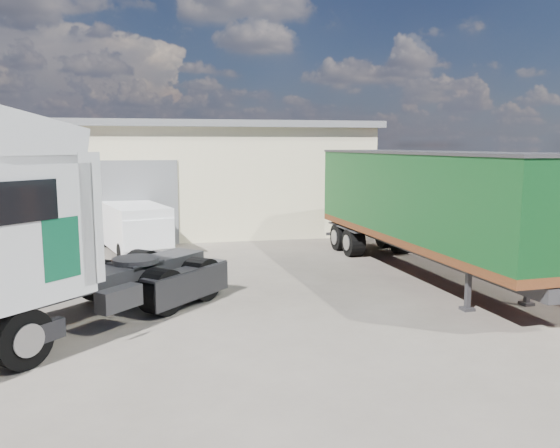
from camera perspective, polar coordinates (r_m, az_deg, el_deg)
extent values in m
plane|color=#272420|center=(14.28, -9.28, -9.06)|extent=(120.00, 120.00, 0.00)
cube|color=beige|center=(30.17, -22.45, 4.35)|extent=(30.00, 12.00, 5.00)
cube|color=#56585B|center=(30.13, -22.72, 9.38)|extent=(30.60, 12.60, 0.30)
cube|color=#56585B|center=(23.77, -15.41, 2.10)|extent=(4.00, 0.08, 3.60)
cube|color=#56585B|center=(30.14, -22.75, 9.76)|extent=(30.60, 0.40, 0.15)
cube|color=maroon|center=(23.24, 19.40, 0.42)|extent=(0.35, 26.00, 2.50)
cylinder|color=black|center=(14.82, -15.39, -6.26)|extent=(2.82, 2.75, 1.17)
cylinder|color=black|center=(15.89, -11.35, -5.15)|extent=(2.82, 2.75, 1.17)
cube|color=#2D2D30|center=(13.95, -19.07, -5.60)|extent=(5.70, 6.00, 0.33)
cube|color=silver|center=(12.37, -27.09, 7.48)|extent=(3.46, 3.43, 1.35)
cube|color=#0B5335|center=(11.53, -21.83, -2.41)|extent=(0.57, 0.61, 1.21)
cylinder|color=#2D2D30|center=(14.83, -14.86, -3.69)|extent=(1.72, 1.72, 0.13)
cube|color=#2D2D30|center=(14.88, 19.05, -6.49)|extent=(0.32, 0.32, 1.11)
cube|color=#2D2D30|center=(15.96, 24.46, -5.80)|extent=(0.32, 0.32, 1.11)
cylinder|color=black|center=(22.06, 9.45, -1.50)|extent=(2.62, 1.21, 1.07)
cube|color=#2D2D30|center=(18.43, 14.76, -2.40)|extent=(1.48, 12.09, 0.35)
cube|color=#562D13|center=(18.38, 14.80, -1.38)|extent=(3.18, 12.19, 0.24)
cube|color=black|center=(18.20, 14.96, 3.06)|extent=(3.18, 12.19, 2.61)
cube|color=#2D2D30|center=(18.14, 15.12, 7.23)|extent=(3.25, 12.25, 0.08)
cylinder|color=black|center=(21.06, -13.96, -2.64)|extent=(2.05, 1.20, 0.67)
cylinder|color=black|center=(24.15, -15.94, -1.34)|extent=(2.05, 1.20, 0.67)
cube|color=silver|center=(22.49, -15.08, -0.13)|extent=(3.17, 5.00, 1.72)
cube|color=silver|center=(20.66, -13.81, -0.94)|extent=(2.05, 1.41, 1.11)
cube|color=black|center=(20.77, -14.00, 0.65)|extent=(1.71, 0.59, 0.61)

